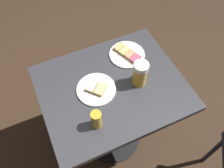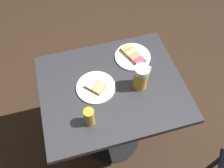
# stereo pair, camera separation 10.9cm
# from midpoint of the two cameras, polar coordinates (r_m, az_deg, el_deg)

# --- Properties ---
(ground_plane) EXTENTS (6.00, 6.00, 0.00)m
(ground_plane) POSITION_cam_midpoint_polar(r_m,az_deg,el_deg) (1.94, 1.64, -12.58)
(ground_plane) COLOR #382619
(cafe_table) EXTENTS (0.79, 0.64, 0.73)m
(cafe_table) POSITION_cam_midpoint_polar(r_m,az_deg,el_deg) (1.43, 2.18, -4.35)
(cafe_table) COLOR black
(cafe_table) RESTS_ON ground_plane
(plate_near) EXTENTS (0.21, 0.21, 0.03)m
(plate_near) POSITION_cam_midpoint_polar(r_m,az_deg,el_deg) (1.41, 7.25, 6.60)
(plate_near) COLOR white
(plate_near) RESTS_ON cafe_table
(plate_far) EXTENTS (0.21, 0.21, 0.03)m
(plate_far) POSITION_cam_midpoint_polar(r_m,az_deg,el_deg) (1.27, -1.53, -0.84)
(plate_far) COLOR white
(plate_far) RESTS_ON cafe_table
(beer_mug) EXTENTS (0.12, 0.09, 0.15)m
(beer_mug) POSITION_cam_midpoint_polar(r_m,az_deg,el_deg) (1.25, 9.63, 1.57)
(beer_mug) COLOR gold
(beer_mug) RESTS_ON cafe_table
(beer_glass_small) EXTENTS (0.05, 0.05, 0.11)m
(beer_glass_small) POSITION_cam_midpoint_polar(r_m,az_deg,el_deg) (1.13, -2.73, -8.17)
(beer_glass_small) COLOR gold
(beer_glass_small) RESTS_ON cafe_table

